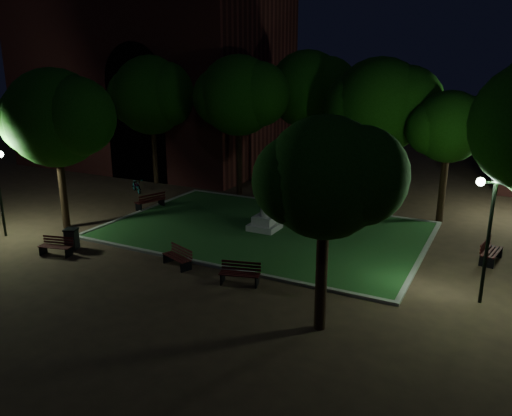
{
  "coord_description": "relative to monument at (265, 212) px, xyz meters",
  "views": [
    {
      "loc": [
        10.44,
        -19.17,
        7.96
      ],
      "look_at": [
        0.03,
        1.0,
        1.45
      ],
      "focal_mm": 35.0,
      "sensor_mm": 36.0,
      "label": 1
    }
  ],
  "objects": [
    {
      "name": "tree_north_wl",
      "position": [
        -4.6,
        5.87,
        5.22
      ],
      "size": [
        5.97,
        4.87,
        8.62
      ],
      "color": "black",
      "rests_on": "ground"
    },
    {
      "name": "bench_left_side",
      "position": [
        -7.53,
        0.49,
        -0.51
      ],
      "size": [
        1.13,
        1.83,
        0.95
      ],
      "rotation": [
        0.0,
        0.0,
        -1.9
      ],
      "color": "black",
      "rests_on": "ground"
    },
    {
      "name": "lawn_kerb",
      "position": [
        0.0,
        0.0,
        -0.9
      ],
      "size": [
        15.4,
        10.4,
        0.12
      ],
      "color": "slate",
      "rests_on": "ground"
    },
    {
      "name": "tree_north_er",
      "position": [
        3.78,
        6.8,
        4.84
      ],
      "size": [
        6.49,
        5.29,
        8.44
      ],
      "color": "black",
      "rests_on": "ground"
    },
    {
      "name": "lamppost_nw",
      "position": [
        -11.39,
        6.89,
        1.96
      ],
      "size": [
        1.18,
        0.28,
        4.13
      ],
      "color": "black",
      "rests_on": "ground"
    },
    {
      "name": "bench_near_left",
      "position": [
        -1.14,
        -5.7,
        -0.57
      ],
      "size": [
        1.57,
        1.01,
        0.81
      ],
      "rotation": [
        0.0,
        0.0,
        -0.36
      ],
      "color": "black",
      "rests_on": "ground"
    },
    {
      "name": "ground",
      "position": [
        0.0,
        -2.0,
        -0.96
      ],
      "size": [
        80.0,
        80.0,
        0.0
      ],
      "primitive_type": "plane",
      "color": "#3D2A1D"
    },
    {
      "name": "bicycle",
      "position": [
        -10.88,
        3.23,
        -0.51
      ],
      "size": [
        1.74,
        1.45,
        0.9
      ],
      "primitive_type": "imported",
      "rotation": [
        0.0,
        0.0,
        0.97
      ],
      "color": "black",
      "rests_on": "ground"
    },
    {
      "name": "monument",
      "position": [
        0.0,
        0.0,
        0.0
      ],
      "size": [
        1.4,
        1.4,
        3.2
      ],
      "color": "#9F9992",
      "rests_on": "lawn"
    },
    {
      "name": "tree_ne",
      "position": [
        7.61,
        5.56,
        4.02
      ],
      "size": [
        4.43,
        3.62,
        6.8
      ],
      "color": "black",
      "rests_on": "ground"
    },
    {
      "name": "tree_west",
      "position": [
        -9.15,
        -4.11,
        4.55
      ],
      "size": [
        5.82,
        4.75,
        7.89
      ],
      "color": "black",
      "rests_on": "ground"
    },
    {
      "name": "trash_bin",
      "position": [
        -6.57,
        -6.23,
        -0.48
      ],
      "size": [
        0.72,
        0.72,
        0.95
      ],
      "color": "black",
      "rests_on": "ground"
    },
    {
      "name": "bench_right_side",
      "position": [
        10.19,
        0.71,
        -0.52
      ],
      "size": [
        0.86,
        1.75,
        0.92
      ],
      "rotation": [
        0.0,
        0.0,
        1.4
      ],
      "color": "black",
      "rests_on": "ground"
    },
    {
      "name": "lamppost_se",
      "position": [
        10.13,
        -3.55,
        2.13
      ],
      "size": [
        1.18,
        0.28,
        4.41
      ],
      "color": "black",
      "rests_on": "ground"
    },
    {
      "name": "tree_far_north",
      "position": [
        -1.45,
        9.15,
        5.51
      ],
      "size": [
        5.99,
        4.89,
        8.92
      ],
      "color": "black",
      "rests_on": "ground"
    },
    {
      "name": "tree_nw",
      "position": [
        -11.3,
        5.93,
        5.06
      ],
      "size": [
        6.44,
        5.25,
        8.65
      ],
      "color": "black",
      "rests_on": "ground"
    },
    {
      "name": "tree_se",
      "position": [
        5.86,
        -7.79,
        3.87
      ],
      "size": [
        4.44,
        3.63,
        6.65
      ],
      "color": "black",
      "rests_on": "ground"
    },
    {
      "name": "bench_west_near",
      "position": [
        -6.6,
        -7.08,
        -0.58
      ],
      "size": [
        1.53,
        0.83,
        0.8
      ],
      "rotation": [
        0.0,
        0.0,
        0.24
      ],
      "color": "black",
      "rests_on": "ground"
    },
    {
      "name": "bench_near_right",
      "position": [
        1.95,
        -6.03,
        -0.56
      ],
      "size": [
        1.61,
        0.92,
        0.84
      ],
      "rotation": [
        0.0,
        0.0,
        0.27
      ],
      "color": "black",
      "rests_on": "ground"
    },
    {
      "name": "building_main",
      "position": [
        -15.86,
        11.79,
        6.42
      ],
      "size": [
        20.0,
        12.0,
        15.0
      ],
      "color": "#541F1C",
      "rests_on": "ground"
    },
    {
      "name": "lawn",
      "position": [
        0.0,
        0.0,
        -0.92
      ],
      "size": [
        15.0,
        10.0,
        0.08
      ],
      "primitive_type": "cube",
      "color": "#224C1E",
      "rests_on": "ground"
    }
  ]
}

